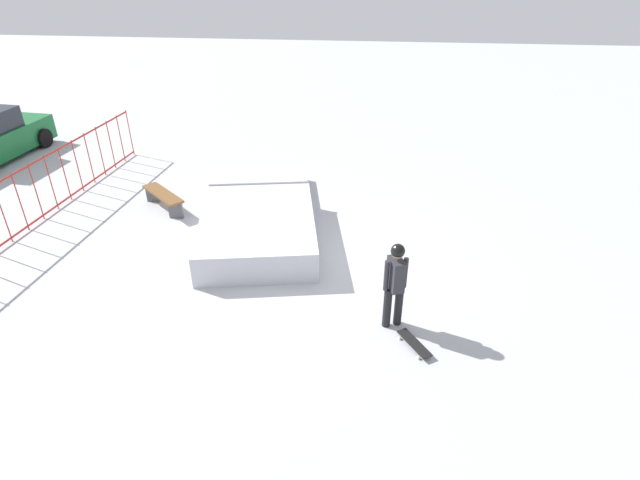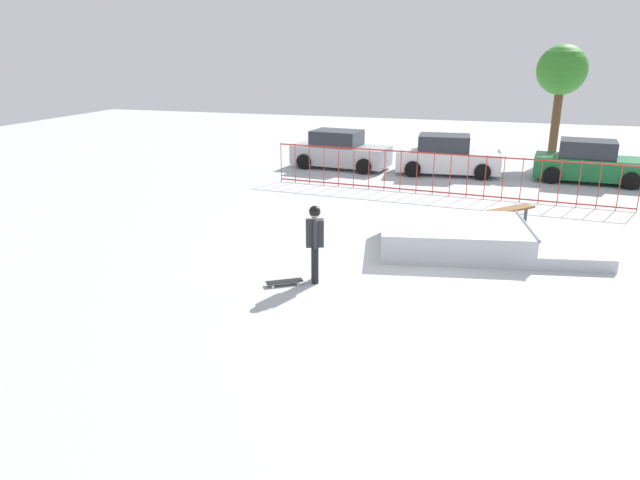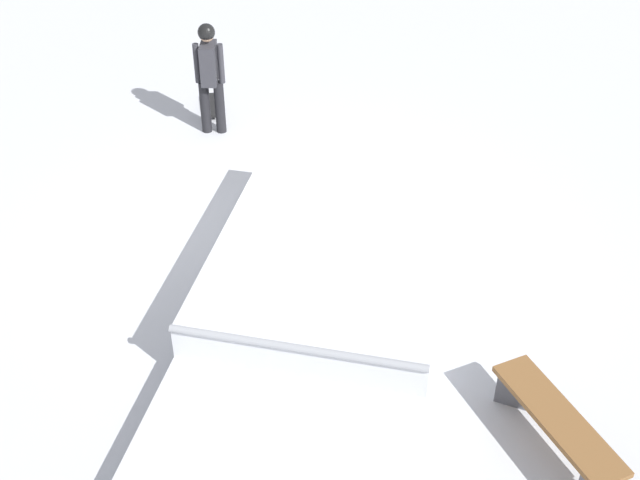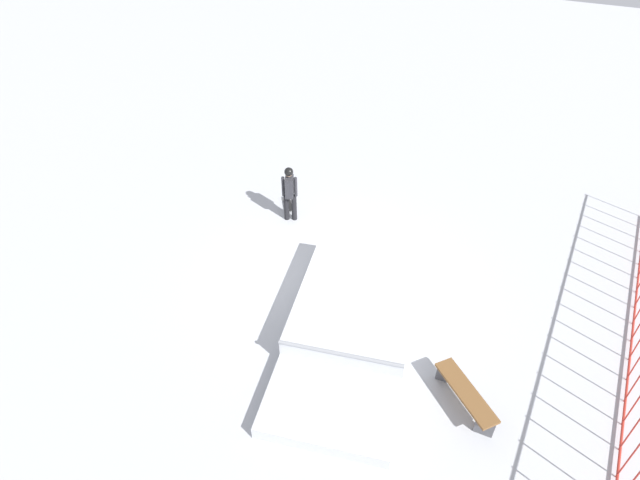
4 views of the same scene
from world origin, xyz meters
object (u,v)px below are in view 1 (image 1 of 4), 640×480
(skater, at_px, (395,280))
(park_bench, at_px, (163,197))
(skateboard, at_px, (414,343))
(skate_ramp, at_px, (259,221))

(skater, distance_m, park_bench, 7.26)
(skater, relative_size, skateboard, 2.21)
(skate_ramp, height_order, skateboard, skate_ramp)
(skate_ramp, relative_size, park_bench, 3.99)
(skate_ramp, distance_m, park_bench, 2.92)
(skate_ramp, height_order, skater, skater)
(skateboard, bearing_deg, skate_ramp, -169.43)
(skateboard, relative_size, park_bench, 0.54)
(skate_ramp, bearing_deg, park_bench, 60.33)
(park_bench, bearing_deg, skater, -124.95)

